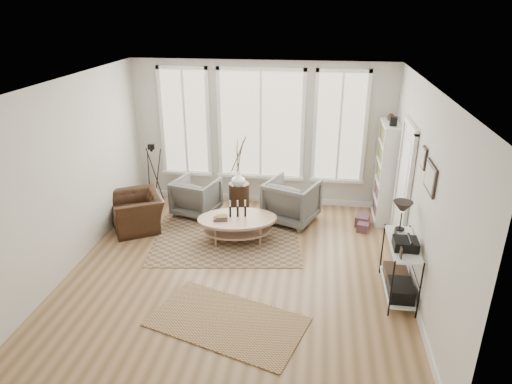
# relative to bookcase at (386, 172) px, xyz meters

# --- Properties ---
(room) EXTENTS (5.50, 5.54, 2.90)m
(room) POSITION_rel_bookcase_xyz_m (-2.42, -2.20, 0.47)
(room) COLOR #9B764D
(room) RESTS_ON ground
(bay_window) EXTENTS (4.14, 0.12, 2.24)m
(bay_window) POSITION_rel_bookcase_xyz_m (-2.44, 0.49, 0.65)
(bay_window) COLOR tan
(bay_window) RESTS_ON ground
(door) EXTENTS (0.09, 1.06, 2.22)m
(door) POSITION_rel_bookcase_xyz_m (0.13, -1.08, 0.17)
(door) COLOR white
(door) RESTS_ON ground
(bookcase) EXTENTS (0.31, 0.85, 2.06)m
(bookcase) POSITION_rel_bookcase_xyz_m (0.00, 0.00, 0.00)
(bookcase) COLOR white
(bookcase) RESTS_ON ground
(low_shelf) EXTENTS (0.38, 1.08, 1.30)m
(low_shelf) POSITION_rel_bookcase_xyz_m (-0.06, -2.52, -0.44)
(low_shelf) COLOR white
(low_shelf) RESTS_ON ground
(wall_art) EXTENTS (0.04, 0.88, 0.44)m
(wall_art) POSITION_rel_bookcase_xyz_m (0.14, -2.49, 0.92)
(wall_art) COLOR black
(wall_art) RESTS_ON ground
(rug_main) EXTENTS (2.79, 2.24, 0.01)m
(rug_main) POSITION_rel_bookcase_xyz_m (-2.82, -1.27, -0.95)
(rug_main) COLOR brown
(rug_main) RESTS_ON ground
(rug_runner) EXTENTS (2.23, 1.66, 0.01)m
(rug_runner) POSITION_rel_bookcase_xyz_m (-2.36, -3.50, -0.94)
(rug_runner) COLOR brown
(rug_runner) RESTS_ON ground
(coffee_table) EXTENTS (1.53, 1.14, 0.63)m
(coffee_table) POSITION_rel_bookcase_xyz_m (-2.63, -1.26, -0.61)
(coffee_table) COLOR tan
(coffee_table) RESTS_ON ground
(armchair_left) EXTENTS (0.96, 0.98, 0.73)m
(armchair_left) POSITION_rel_bookcase_xyz_m (-3.61, -0.28, -0.59)
(armchair_left) COLOR #63635E
(armchair_left) RESTS_ON ground
(armchair_right) EXTENTS (1.16, 1.18, 0.83)m
(armchair_right) POSITION_rel_bookcase_xyz_m (-1.73, -0.35, -0.54)
(armchair_right) COLOR #63635E
(armchair_right) RESTS_ON ground
(side_table) EXTENTS (0.40, 0.40, 1.69)m
(side_table) POSITION_rel_bookcase_xyz_m (-2.79, -0.06, -0.14)
(side_table) COLOR #321E12
(side_table) RESTS_ON ground
(vase) EXTENTS (0.30, 0.30, 0.28)m
(vase) POSITION_rel_bookcase_xyz_m (-2.78, -0.19, -0.21)
(vase) COLOR silver
(vase) RESTS_ON side_table
(accent_chair) EXTENTS (1.30, 1.26, 0.65)m
(accent_chair) POSITION_rel_bookcase_xyz_m (-4.54, -1.02, -0.63)
(accent_chair) COLOR #321E12
(accent_chair) RESTS_ON ground
(tripod_camera) EXTENTS (0.46, 0.46, 1.31)m
(tripod_camera) POSITION_rel_bookcase_xyz_m (-4.56, 0.00, -0.35)
(tripod_camera) COLOR black
(tripod_camera) RESTS_ON ground
(book_stack_near) EXTENTS (0.31, 0.36, 0.20)m
(book_stack_near) POSITION_rel_bookcase_xyz_m (-0.39, -0.35, -0.86)
(book_stack_near) COLOR maroon
(book_stack_near) RESTS_ON ground
(book_stack_far) EXTENTS (0.26, 0.29, 0.16)m
(book_stack_far) POSITION_rel_bookcase_xyz_m (-0.39, -0.58, -0.88)
(book_stack_far) COLOR maroon
(book_stack_far) RESTS_ON ground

